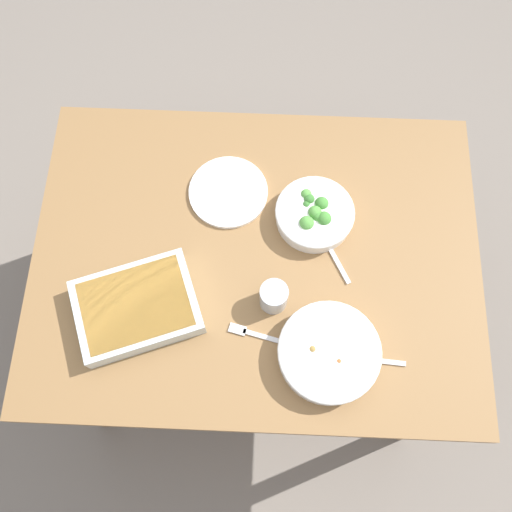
{
  "coord_description": "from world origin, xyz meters",
  "views": [
    {
      "loc": [
        0.02,
        -0.52,
        2.13
      ],
      "look_at": [
        0.0,
        0.0,
        0.74
      ],
      "focal_mm": 38.94,
      "sensor_mm": 36.0,
      "label": 1
    }
  ],
  "objects_px": {
    "broccoli_bowl": "(314,214)",
    "spoon_by_broccoli": "(329,247)",
    "drink_cup": "(274,297)",
    "fork_on_table": "(257,335)",
    "stew_bowl": "(329,353)",
    "baking_dish": "(137,307)",
    "spoon_by_stew": "(360,359)",
    "side_plate": "(228,192)"
  },
  "relations": [
    {
      "from": "broccoli_bowl",
      "to": "spoon_by_broccoli",
      "type": "height_order",
      "value": "broccoli_bowl"
    },
    {
      "from": "drink_cup",
      "to": "spoon_by_broccoli",
      "type": "xyz_separation_m",
      "value": [
        0.15,
        0.16,
        -0.03
      ]
    },
    {
      "from": "broccoli_bowl",
      "to": "fork_on_table",
      "type": "distance_m",
      "value": 0.36
    },
    {
      "from": "fork_on_table",
      "to": "drink_cup",
      "type": "bearing_deg",
      "value": 67.43
    },
    {
      "from": "stew_bowl",
      "to": "baking_dish",
      "type": "distance_m",
      "value": 0.49
    },
    {
      "from": "stew_bowl",
      "to": "drink_cup",
      "type": "bearing_deg",
      "value": 136.05
    },
    {
      "from": "spoon_by_broccoli",
      "to": "drink_cup",
      "type": "bearing_deg",
      "value": -132.99
    },
    {
      "from": "stew_bowl",
      "to": "fork_on_table",
      "type": "height_order",
      "value": "stew_bowl"
    },
    {
      "from": "broccoli_bowl",
      "to": "spoon_by_broccoli",
      "type": "relative_size",
      "value": 1.3
    },
    {
      "from": "baking_dish",
      "to": "spoon_by_stew",
      "type": "height_order",
      "value": "baking_dish"
    },
    {
      "from": "drink_cup",
      "to": "fork_on_table",
      "type": "distance_m",
      "value": 0.1
    },
    {
      "from": "stew_bowl",
      "to": "spoon_by_stew",
      "type": "height_order",
      "value": "stew_bowl"
    },
    {
      "from": "baking_dish",
      "to": "fork_on_table",
      "type": "xyz_separation_m",
      "value": [
        0.31,
        -0.05,
        -0.03
      ]
    },
    {
      "from": "spoon_by_stew",
      "to": "fork_on_table",
      "type": "distance_m",
      "value": 0.26
    },
    {
      "from": "side_plate",
      "to": "fork_on_table",
      "type": "xyz_separation_m",
      "value": [
        0.1,
        -0.4,
        -0.0
      ]
    },
    {
      "from": "baking_dish",
      "to": "fork_on_table",
      "type": "distance_m",
      "value": 0.31
    },
    {
      "from": "stew_bowl",
      "to": "side_plate",
      "type": "relative_size",
      "value": 1.16
    },
    {
      "from": "baking_dish",
      "to": "broccoli_bowl",
      "type": "bearing_deg",
      "value": 31.8
    },
    {
      "from": "side_plate",
      "to": "spoon_by_broccoli",
      "type": "relative_size",
      "value": 1.34
    },
    {
      "from": "stew_bowl",
      "to": "spoon_by_stew",
      "type": "relative_size",
      "value": 1.45
    },
    {
      "from": "baking_dish",
      "to": "drink_cup",
      "type": "distance_m",
      "value": 0.35
    },
    {
      "from": "fork_on_table",
      "to": "broccoli_bowl",
      "type": "bearing_deg",
      "value": 66.88
    },
    {
      "from": "drink_cup",
      "to": "spoon_by_stew",
      "type": "xyz_separation_m",
      "value": [
        0.22,
        -0.14,
        -0.03
      ]
    },
    {
      "from": "drink_cup",
      "to": "spoon_by_broccoli",
      "type": "distance_m",
      "value": 0.22
    },
    {
      "from": "side_plate",
      "to": "spoon_by_broccoli",
      "type": "distance_m",
      "value": 0.32
    },
    {
      "from": "baking_dish",
      "to": "side_plate",
      "type": "bearing_deg",
      "value": 58.83
    },
    {
      "from": "broccoli_bowl",
      "to": "stew_bowl",
      "type": "bearing_deg",
      "value": -84.37
    },
    {
      "from": "stew_bowl",
      "to": "side_plate",
      "type": "height_order",
      "value": "stew_bowl"
    },
    {
      "from": "broccoli_bowl",
      "to": "spoon_by_broccoli",
      "type": "bearing_deg",
      "value": -62.72
    },
    {
      "from": "side_plate",
      "to": "spoon_by_stew",
      "type": "xyz_separation_m",
      "value": [
        0.36,
        -0.45,
        -0.0
      ]
    },
    {
      "from": "spoon_by_broccoli",
      "to": "broccoli_bowl",
      "type": "bearing_deg",
      "value": 117.28
    },
    {
      "from": "spoon_by_broccoli",
      "to": "fork_on_table",
      "type": "relative_size",
      "value": 0.93
    },
    {
      "from": "spoon_by_broccoli",
      "to": "stew_bowl",
      "type": "bearing_deg",
      "value": -91.14
    },
    {
      "from": "side_plate",
      "to": "spoon_by_broccoli",
      "type": "bearing_deg",
      "value": -28.5
    },
    {
      "from": "drink_cup",
      "to": "spoon_by_broccoli",
      "type": "height_order",
      "value": "drink_cup"
    },
    {
      "from": "broccoli_bowl",
      "to": "spoon_by_stew",
      "type": "distance_m",
      "value": 0.4
    },
    {
      "from": "stew_bowl",
      "to": "fork_on_table",
      "type": "xyz_separation_m",
      "value": [
        -0.18,
        0.04,
        -0.03
      ]
    },
    {
      "from": "stew_bowl",
      "to": "fork_on_table",
      "type": "distance_m",
      "value": 0.18
    },
    {
      "from": "side_plate",
      "to": "spoon_by_broccoli",
      "type": "xyz_separation_m",
      "value": [
        0.28,
        -0.15,
        -0.0
      ]
    },
    {
      "from": "stew_bowl",
      "to": "spoon_by_stew",
      "type": "xyz_separation_m",
      "value": [
        0.08,
        -0.01,
        -0.03
      ]
    },
    {
      "from": "side_plate",
      "to": "fork_on_table",
      "type": "height_order",
      "value": "side_plate"
    },
    {
      "from": "spoon_by_stew",
      "to": "broccoli_bowl",
      "type": "bearing_deg",
      "value": 107.42
    }
  ]
}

